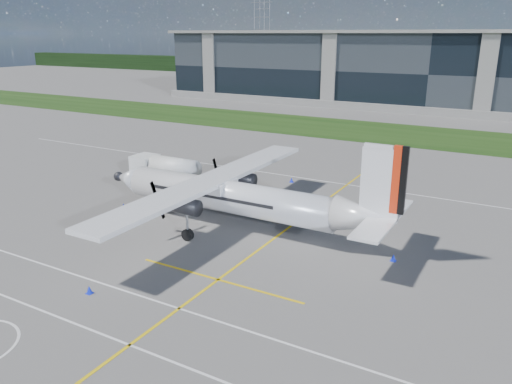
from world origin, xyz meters
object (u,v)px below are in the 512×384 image
at_px(baggage_tug, 183,192).
at_px(ground_crew_person, 157,188).
at_px(safety_cone_stbdwing, 291,180).
at_px(safety_cone_portwing, 89,290).
at_px(fuel_tanker_truck, 161,170).
at_px(safety_cone_tail, 393,258).
at_px(safety_cone_nose_port, 123,206).
at_px(turboprop_aircraft, 238,180).
at_px(pylon_west, 262,33).

relative_size(baggage_tug, ground_crew_person, 1.88).
bearing_deg(safety_cone_stbdwing, safety_cone_portwing, -90.75).
bearing_deg(fuel_tanker_truck, safety_cone_stbdwing, 33.05).
relative_size(safety_cone_tail, safety_cone_stbdwing, 1.00).
xyz_separation_m(baggage_tug, safety_cone_nose_port, (-3.71, -3.89, -0.78)).
height_order(turboprop_aircraft, safety_cone_tail, turboprop_aircraft).
xyz_separation_m(safety_cone_tail, safety_cone_stbdwing, (-14.34, 13.74, 0.00)).
bearing_deg(fuel_tanker_truck, ground_crew_person, -56.12).
bearing_deg(turboprop_aircraft, safety_cone_portwing, -99.16).
height_order(fuel_tanker_truck, safety_cone_portwing, fuel_tanker_truck).
bearing_deg(turboprop_aircraft, safety_cone_stbdwing, 97.58).
relative_size(safety_cone_stbdwing, safety_cone_portwing, 1.00).
height_order(turboprop_aircraft, fuel_tanker_truck, turboprop_aircraft).
distance_m(safety_cone_nose_port, safety_cone_portwing, 15.30).
relative_size(ground_crew_person, safety_cone_tail, 3.66).
bearing_deg(safety_cone_stbdwing, turboprop_aircraft, -82.42).
bearing_deg(safety_cone_portwing, safety_cone_nose_port, 126.31).
distance_m(safety_cone_stbdwing, safety_cone_portwing, 27.24).
xyz_separation_m(pylon_west, ground_crew_person, (68.68, -144.92, -14.09)).
distance_m(fuel_tanker_truck, safety_cone_tail, 26.45).
xyz_separation_m(pylon_west, safety_cone_tail, (91.94, -147.77, -14.75)).
bearing_deg(fuel_tanker_truck, pylon_west, 115.12).
distance_m(pylon_west, fuel_tanker_truck, 156.73).
xyz_separation_m(safety_cone_nose_port, safety_cone_stbdwing, (9.42, 14.91, 0.00)).
distance_m(pylon_west, baggage_tug, 162.48).
xyz_separation_m(baggage_tug, safety_cone_stbdwing, (5.71, 11.01, -0.78)).
distance_m(turboprop_aircraft, safety_cone_nose_port, 11.92).
distance_m(safety_cone_tail, safety_cone_nose_port, 23.79).
bearing_deg(safety_cone_tail, turboprop_aircraft, 179.89).
xyz_separation_m(ground_crew_person, safety_cone_portwing, (8.56, -16.35, -0.66)).
bearing_deg(safety_cone_nose_port, safety_cone_stbdwing, 57.72).
height_order(pylon_west, safety_cone_tail, pylon_west).
distance_m(safety_cone_tail, safety_cone_stbdwing, 19.86).
distance_m(pylon_west, safety_cone_stbdwing, 155.57).
bearing_deg(fuel_tanker_truck, safety_cone_tail, -14.00).
relative_size(pylon_west, safety_cone_nose_port, 60.00).
relative_size(baggage_tug, safety_cone_nose_port, 6.89).
height_order(pylon_west, ground_crew_person, pylon_west).
xyz_separation_m(safety_cone_stbdwing, safety_cone_portwing, (-0.36, -27.23, 0.00)).
height_order(ground_crew_person, safety_cone_stbdwing, ground_crew_person).
height_order(turboprop_aircraft, safety_cone_nose_port, turboprop_aircraft).
distance_m(fuel_tanker_truck, safety_cone_nose_port, 7.89).
bearing_deg(ground_crew_person, safety_cone_stbdwing, -43.11).
xyz_separation_m(turboprop_aircraft, safety_cone_nose_port, (-11.24, -1.19, -3.77)).
xyz_separation_m(pylon_west, safety_cone_stbdwing, (77.59, -134.03, -14.75)).
bearing_deg(safety_cone_stbdwing, fuel_tanker_truck, -146.95).
bearing_deg(baggage_tug, fuel_tanker_truck, 146.74).
bearing_deg(turboprop_aircraft, fuel_tanker_truck, 154.11).
xyz_separation_m(fuel_tanker_truck, baggage_tug, (5.58, -3.66, -0.49)).
xyz_separation_m(turboprop_aircraft, safety_cone_stbdwing, (-1.82, 13.71, -3.77)).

